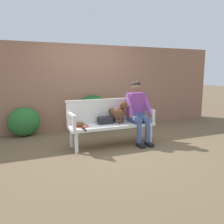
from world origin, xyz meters
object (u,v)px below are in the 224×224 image
Objects in this scene: garden_bench at (112,126)px; tennis_racket at (82,126)px; sports_bag at (105,120)px; dog_on_bench at (119,112)px; person_seated at (137,109)px; baseball_glove at (79,124)px.

tennis_racket reaches higher than garden_bench.
tennis_racket is 0.54m from sports_bag.
garden_bench is at bearing 2.54° from tennis_racket.
person_seated is at bearing -5.31° from dog_on_bench.
dog_on_bench reaches higher than tennis_racket.
garden_bench is at bearing 178.26° from person_seated.
tennis_racket is at bearing -179.48° from person_seated.
dog_on_bench is 0.88m from baseball_glove.
sports_bag is (-0.29, 0.06, -0.17)m from dog_on_bench.
garden_bench is at bearing -5.62° from baseball_glove.
garden_bench is at bearing -172.34° from dog_on_bench.
baseball_glove is (-1.28, 0.05, -0.23)m from person_seated.
sports_bag is (0.57, 0.05, 0.02)m from baseball_glove.
sports_bag is (-0.71, 0.09, -0.20)m from person_seated.
tennis_racket is at bearing -61.65° from baseball_glove.
baseball_glove is at bearing 177.79° from person_seated.
dog_on_bench is at bearing -3.69° from baseball_glove.
baseball_glove is (-0.70, 0.03, 0.10)m from garden_bench.
sports_bag is at bearing 11.33° from tennis_racket.
tennis_racket is at bearing -177.46° from garden_bench.
sports_bag reaches higher than baseball_glove.
garden_bench is 1.35× the size of person_seated.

